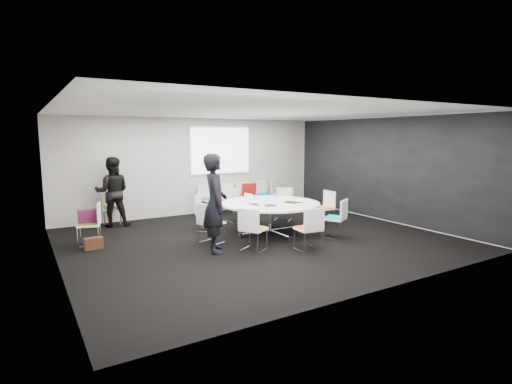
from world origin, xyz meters
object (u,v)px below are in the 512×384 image
chair_spare_left (90,232)px  maroon_bag (88,216)px  person_back (112,192)px  laptop (256,204)px  chair_ring_d (206,219)px  chair_back_c (245,202)px  chair_back_a (208,205)px  chair_ring_g (308,237)px  chair_ring_b (283,210)px  chair_back_d (264,200)px  conference_table (270,210)px  chair_ring_h (335,226)px  chair_ring_c (236,211)px  chair_person_back (112,214)px  chair_ring_e (211,231)px  cup (268,198)px  chair_ring_f (253,237)px  chair_back_b (227,204)px  person_main (215,203)px  chair_ring_a (323,215)px  chair_back_e (280,198)px  brown_bag (94,243)px

chair_spare_left → maroon_bag: chair_spare_left is taller
person_back → laptop: person_back is taller
chair_ring_d → maroon_bag: chair_ring_d is taller
chair_back_c → chair_back_a: bearing=2.4°
chair_ring_g → chair_spare_left: same height
chair_ring_b → chair_back_d: same height
conference_table → chair_ring_h: bearing=-48.3°
chair_back_a → chair_back_d: (1.90, -0.04, 0.00)m
laptop → chair_ring_c: bearing=-20.6°
chair_back_d → maroon_bag: bearing=13.3°
chair_person_back → laptop: (2.60, -2.87, 0.47)m
chair_ring_e → cup: size_ratio=9.78×
chair_ring_d → person_back: person_back is taller
cup → chair_ring_c: bearing=101.1°
chair_ring_c → chair_ring_f: size_ratio=1.00×
chair_back_a → chair_back_d: size_ratio=1.00×
chair_ring_f → chair_ring_d: bearing=151.3°
chair_back_b → chair_ring_d: bearing=69.7°
chair_ring_e → chair_back_a: size_ratio=1.00×
chair_ring_c → person_main: (-1.68, -2.30, 0.70)m
chair_back_b → laptop: (-0.68, -2.82, 0.47)m
chair_ring_a → chair_back_c: bearing=15.7°
chair_spare_left → person_main: 2.83m
chair_back_e → chair_back_c: bearing=-22.0°
chair_back_c → chair_person_back: 3.96m
brown_bag → chair_ring_h: bearing=-20.6°
conference_table → chair_ring_d: (-1.20, 1.01, -0.28)m
chair_ring_c → cup: chair_ring_c is taller
chair_back_e → person_main: (-3.99, -3.56, 0.70)m
chair_ring_c → chair_ring_h: size_ratio=1.00×
chair_ring_h → chair_spare_left: size_ratio=1.00×
chair_ring_c → chair_person_back: 3.20m
chair_person_back → chair_back_e: bearing=-171.1°
person_back → chair_person_back: bearing=-75.9°
chair_back_c → chair_back_e: bearing=-177.7°
person_main → chair_back_a: bearing=-3.6°
brown_bag → laptop: bearing=-12.1°
chair_back_e → maroon_bag: size_ratio=2.20×
chair_back_a → person_main: (-1.45, -3.56, 0.70)m
chair_ring_f → chair_back_b: (1.36, 3.86, 0.00)m
chair_ring_a → chair_ring_f: (-2.74, -1.08, 0.00)m
chair_back_d → chair_back_c: bearing=-7.9°
chair_ring_f → chair_spare_left: 3.48m
chair_ring_d → chair_ring_e: size_ratio=1.00×
conference_table → person_back: person_back is taller
chair_ring_d → chair_back_c: size_ratio=1.00×
chair_ring_f → cup: (1.25, 1.41, 0.50)m
chair_ring_d → chair_back_c: 2.80m
cup → maroon_bag: size_ratio=0.22×
person_main → brown_bag: size_ratio=5.42×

